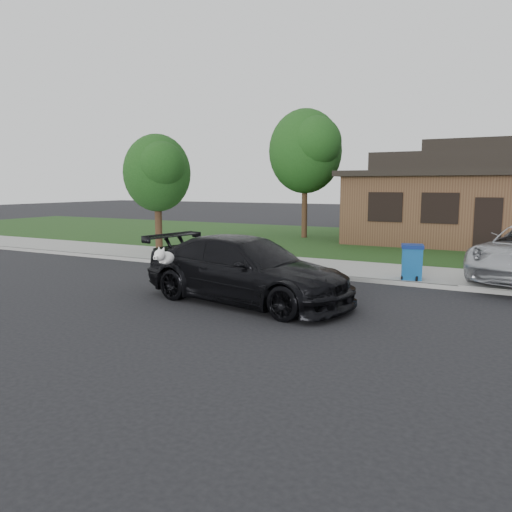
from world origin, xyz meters
The scene contains 9 objects.
ground centered at (0.00, 0.00, 0.00)m, with size 120.00×120.00×0.00m, color black.
sidewalk centered at (0.00, 5.00, 0.06)m, with size 60.00×3.00×0.12m, color gray.
curb centered at (0.00, 3.50, 0.06)m, with size 60.00×0.12×0.12m, color gray.
lawn centered at (0.00, 13.00, 0.07)m, with size 60.00×13.00×0.13m, color #193814.
sedan centered at (-0.59, -0.20, 0.77)m, with size 5.61×2.98×1.55m.
recycling_bin centered at (2.46, 3.94, 0.62)m, with size 0.71×0.71×0.98m.
house centered at (4.00, 15.00, 2.13)m, with size 12.60×8.60×4.65m.
tree_0 centered at (-4.34, 12.88, 4.48)m, with size 3.78×3.60×6.34m.
tree_2 centered at (-7.38, 5.11, 3.27)m, with size 2.73×2.60×4.59m.
Camera 1 is at (5.01, -10.38, 2.75)m, focal length 35.00 mm.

